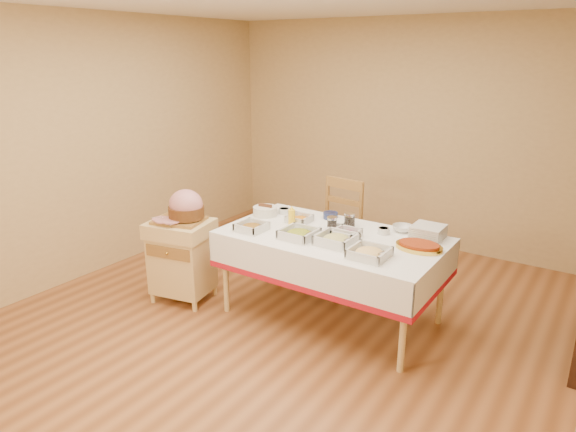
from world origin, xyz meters
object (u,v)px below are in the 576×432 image
(dining_table, at_px, (332,253))
(mustard_bottle, at_px, (292,217))
(preserve_jar_left, at_px, (332,224))
(plate_stack, at_px, (428,232))
(ham_on_board, at_px, (185,208))
(butcher_cart, at_px, (182,256))
(preserve_jar_right, at_px, (350,221))
(brass_platter, at_px, (419,246))
(dining_chair, at_px, (334,231))
(bread_basket, at_px, (265,211))

(dining_table, height_order, mustard_bottle, mustard_bottle)
(preserve_jar_left, height_order, plate_stack, preserve_jar_left)
(mustard_bottle, bearing_deg, dining_table, 0.66)
(ham_on_board, distance_m, plate_stack, 2.11)
(butcher_cart, distance_m, preserve_jar_right, 1.56)
(mustard_bottle, relative_size, brass_platter, 0.51)
(dining_table, bearing_deg, dining_chair, 117.13)
(bread_basket, xyz_separation_m, brass_platter, (1.49, -0.03, -0.02))
(brass_platter, bearing_deg, plate_stack, 96.09)
(preserve_jar_right, bearing_deg, dining_table, -94.80)
(dining_table, distance_m, butcher_cart, 1.40)
(plate_stack, bearing_deg, dining_chair, 164.52)
(mustard_bottle, xyz_separation_m, plate_stack, (1.08, 0.38, -0.03))
(dining_table, relative_size, preserve_jar_right, 14.48)
(preserve_jar_right, bearing_deg, plate_stack, 9.87)
(dining_table, bearing_deg, bread_basket, 170.97)
(preserve_jar_right, distance_m, brass_platter, 0.71)
(dining_table, height_order, brass_platter, brass_platter)
(dining_chair, bearing_deg, brass_platter, -28.17)
(dining_table, relative_size, plate_stack, 7.38)
(dining_table, distance_m, bread_basket, 0.82)
(bread_basket, bearing_deg, dining_table, -9.03)
(preserve_jar_left, bearing_deg, butcher_cart, -154.51)
(dining_chair, height_order, ham_on_board, ham_on_board)
(preserve_jar_right, distance_m, bread_basket, 0.82)
(butcher_cart, distance_m, bread_basket, 0.87)
(mustard_bottle, relative_size, plate_stack, 0.76)
(butcher_cart, xyz_separation_m, preserve_jar_right, (1.33, 0.72, 0.38))
(dining_table, bearing_deg, preserve_jar_left, 121.09)
(dining_table, height_order, dining_chair, dining_chair)
(preserve_jar_left, xyz_separation_m, mustard_bottle, (-0.32, -0.13, 0.03))
(plate_stack, bearing_deg, butcher_cart, -157.19)
(preserve_jar_right, bearing_deg, brass_platter, -13.47)
(butcher_cart, relative_size, dining_chair, 0.74)
(mustard_bottle, bearing_deg, bread_basket, 161.28)
(preserve_jar_right, bearing_deg, bread_basket, -170.19)
(preserve_jar_right, height_order, plate_stack, preserve_jar_right)
(bread_basket, height_order, plate_stack, plate_stack)
(mustard_bottle, bearing_deg, dining_chair, 84.53)
(brass_platter, bearing_deg, preserve_jar_right, 166.53)
(dining_chair, xyz_separation_m, preserve_jar_right, (0.36, -0.40, 0.28))
(preserve_jar_left, bearing_deg, ham_on_board, -155.06)
(dining_chair, distance_m, preserve_jar_left, 0.65)
(preserve_jar_left, relative_size, brass_platter, 0.30)
(ham_on_board, relative_size, bread_basket, 1.96)
(ham_on_board, relative_size, preserve_jar_left, 4.04)
(butcher_cart, relative_size, ham_on_board, 1.71)
(butcher_cart, relative_size, preserve_jar_left, 6.89)
(plate_stack, bearing_deg, dining_table, -150.93)
(bread_basket, distance_m, plate_stack, 1.48)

